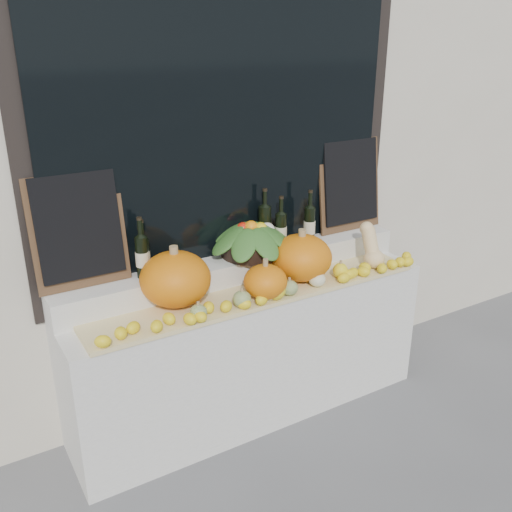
% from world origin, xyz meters
% --- Properties ---
extents(storefront_facade, '(7.00, 0.94, 4.50)m').
position_xyz_m(storefront_facade, '(0.00, 2.25, 2.25)').
color(storefront_facade, beige).
rests_on(storefront_facade, ground).
extents(display_sill, '(2.30, 0.55, 0.88)m').
position_xyz_m(display_sill, '(0.00, 1.52, 0.44)').
color(display_sill, silver).
rests_on(display_sill, ground).
extents(rear_tier, '(2.30, 0.25, 0.16)m').
position_xyz_m(rear_tier, '(0.00, 1.68, 0.96)').
color(rear_tier, silver).
rests_on(rear_tier, display_sill).
extents(straw_bedding, '(2.10, 0.32, 0.02)m').
position_xyz_m(straw_bedding, '(0.00, 1.40, 0.89)').
color(straw_bedding, tan).
rests_on(straw_bedding, display_sill).
extents(pumpkin_left, '(0.43, 0.43, 0.31)m').
position_xyz_m(pumpkin_left, '(-0.48, 1.52, 1.06)').
color(pumpkin_left, orange).
rests_on(pumpkin_left, straw_bedding).
extents(pumpkin_right, '(0.48, 0.48, 0.28)m').
position_xyz_m(pumpkin_right, '(0.32, 1.44, 1.05)').
color(pumpkin_right, orange).
rests_on(pumpkin_right, straw_bedding).
extents(pumpkin_center, '(0.29, 0.29, 0.20)m').
position_xyz_m(pumpkin_center, '(-0.01, 1.33, 1.00)').
color(pumpkin_center, orange).
rests_on(pumpkin_center, straw_bedding).
extents(butternut_squash, '(0.14, 0.20, 0.29)m').
position_xyz_m(butternut_squash, '(0.83, 1.38, 1.03)').
color(butternut_squash, '#F0CA8D').
rests_on(butternut_squash, straw_bedding).
extents(decorative_gourds, '(1.08, 0.15, 0.15)m').
position_xyz_m(decorative_gourds, '(0.06, 1.30, 0.95)').
color(decorative_gourds, '#33601C').
rests_on(decorative_gourds, straw_bedding).
extents(lemon_heap, '(2.20, 0.16, 0.06)m').
position_xyz_m(lemon_heap, '(0.00, 1.29, 0.94)').
color(lemon_heap, yellow).
rests_on(lemon_heap, straw_bedding).
extents(produce_bowl, '(0.57, 0.57, 0.23)m').
position_xyz_m(produce_bowl, '(0.09, 1.66, 1.15)').
color(produce_bowl, black).
rests_on(produce_bowl, rear_tier).
extents(wine_bottle_far_left, '(0.08, 0.08, 0.35)m').
position_xyz_m(wine_bottle_far_left, '(-0.61, 1.68, 1.17)').
color(wine_bottle_far_left, black).
rests_on(wine_bottle_far_left, rear_tier).
extents(wine_bottle_near_left, '(0.08, 0.08, 0.33)m').
position_xyz_m(wine_bottle_near_left, '(-0.59, 1.70, 1.15)').
color(wine_bottle_near_left, black).
rests_on(wine_bottle_near_left, rear_tier).
extents(wine_bottle_tall, '(0.08, 0.08, 0.40)m').
position_xyz_m(wine_bottle_tall, '(0.21, 1.70, 1.19)').
color(wine_bottle_tall, black).
rests_on(wine_bottle_tall, rear_tier).
extents(wine_bottle_near_right, '(0.08, 0.08, 0.34)m').
position_xyz_m(wine_bottle_near_right, '(0.31, 1.66, 1.16)').
color(wine_bottle_near_right, black).
rests_on(wine_bottle_near_right, rear_tier).
extents(wine_bottle_far_right, '(0.08, 0.08, 0.36)m').
position_xyz_m(wine_bottle_far_right, '(0.51, 1.64, 1.17)').
color(wine_bottle_far_right, black).
rests_on(wine_bottle_far_right, rear_tier).
extents(chalkboard_left, '(0.50, 0.11, 0.62)m').
position_xyz_m(chalkboard_left, '(-0.92, 1.74, 1.36)').
color(chalkboard_left, '#4C331E').
rests_on(chalkboard_left, rear_tier).
extents(chalkboard_right, '(0.50, 0.11, 0.62)m').
position_xyz_m(chalkboard_right, '(0.92, 1.74, 1.36)').
color(chalkboard_right, '#4C331E').
rests_on(chalkboard_right, rear_tier).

